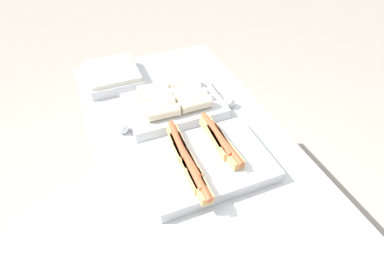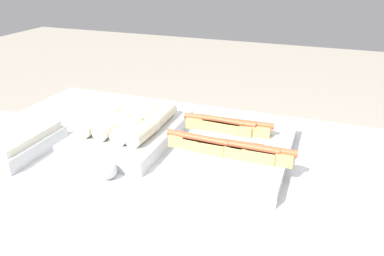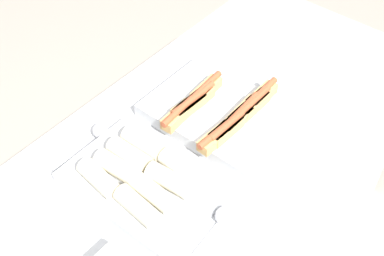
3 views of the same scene
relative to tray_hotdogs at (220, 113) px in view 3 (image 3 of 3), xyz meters
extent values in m
cube|color=silver|center=(-0.06, 0.00, -0.48)|extent=(1.75, 0.81, 0.88)
cube|color=silver|center=(0.01, 0.00, -0.01)|extent=(0.34, 0.47, 0.05)
cube|color=tan|center=(-0.02, 0.08, 0.03)|extent=(0.13, 0.05, 0.04)
cylinder|color=#C15633|center=(-0.02, 0.08, 0.05)|extent=(0.15, 0.03, 0.02)
cube|color=tan|center=(-0.02, -0.08, 0.03)|extent=(0.13, 0.04, 0.04)
cylinder|color=#C15633|center=(-0.02, -0.08, 0.05)|extent=(0.15, 0.02, 0.02)
cube|color=tan|center=(0.08, -0.08, 0.03)|extent=(0.13, 0.05, 0.04)
cylinder|color=#C15633|center=(0.08, -0.08, 0.05)|extent=(0.15, 0.02, 0.02)
cube|color=tan|center=(0.03, 0.09, 0.03)|extent=(0.14, 0.05, 0.04)
cylinder|color=#C15633|center=(0.03, 0.09, 0.05)|extent=(0.15, 0.03, 0.02)
cube|color=tan|center=(-0.07, 0.08, 0.03)|extent=(0.14, 0.05, 0.04)
cylinder|color=#C15633|center=(-0.07, 0.08, 0.05)|extent=(0.15, 0.03, 0.02)
cube|color=tan|center=(-0.12, -0.07, 0.03)|extent=(0.14, 0.05, 0.04)
cylinder|color=#C15633|center=(-0.12, -0.07, 0.05)|extent=(0.15, 0.03, 0.02)
cube|color=tan|center=(0.03, -0.07, 0.03)|extent=(0.13, 0.05, 0.04)
cylinder|color=#C15633|center=(0.03, -0.07, 0.05)|extent=(0.15, 0.03, 0.02)
cube|color=tan|center=(0.13, -0.07, 0.03)|extent=(0.13, 0.04, 0.04)
cylinder|color=#C15633|center=(0.13, -0.07, 0.05)|extent=(0.15, 0.02, 0.02)
cube|color=tan|center=(-0.07, -0.08, 0.03)|extent=(0.14, 0.05, 0.04)
cylinder|color=#C15633|center=(-0.07, -0.08, 0.05)|extent=(0.15, 0.03, 0.02)
cube|color=tan|center=(-0.12, 0.08, 0.03)|extent=(0.14, 0.05, 0.04)
cylinder|color=#C15633|center=(-0.12, 0.08, 0.05)|extent=(0.15, 0.03, 0.02)
cube|color=silver|center=(-0.37, 0.00, -0.01)|extent=(0.31, 0.44, 0.05)
cylinder|color=beige|center=(-0.47, -0.07, 0.04)|extent=(0.07, 0.15, 0.06)
cylinder|color=beige|center=(-0.34, -0.07, 0.04)|extent=(0.07, 0.15, 0.06)
cylinder|color=beige|center=(-0.34, 0.08, 0.04)|extent=(0.06, 0.14, 0.06)
cylinder|color=beige|center=(-0.47, 0.09, 0.04)|extent=(0.07, 0.15, 0.06)
cylinder|color=beige|center=(-0.40, -0.07, 0.04)|extent=(0.06, 0.14, 0.06)
cylinder|color=beige|center=(-0.28, -0.07, 0.04)|extent=(0.06, 0.14, 0.06)
cylinder|color=beige|center=(-0.28, 0.08, 0.04)|extent=(0.06, 0.14, 0.06)
cylinder|color=beige|center=(-0.40, 0.07, 0.04)|extent=(0.06, 0.14, 0.06)
cylinder|color=silver|center=(-0.40, -0.25, -0.03)|extent=(0.18, 0.02, 0.01)
sphere|color=silver|center=(-0.31, -0.25, -0.01)|extent=(0.05, 0.05, 0.05)
cylinder|color=silver|center=(-0.40, 0.26, -0.03)|extent=(0.20, 0.03, 0.01)
sphere|color=silver|center=(-0.30, 0.26, -0.01)|extent=(0.05, 0.05, 0.05)
camera|label=1|loc=(0.69, -0.33, 0.85)|focal=28.00mm
camera|label=2|loc=(0.25, -1.04, 0.56)|focal=35.00mm
camera|label=3|loc=(-1.03, -0.73, 1.25)|focal=50.00mm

